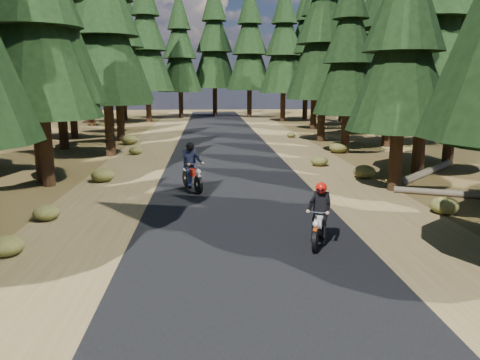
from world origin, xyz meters
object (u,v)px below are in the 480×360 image
object	(u,v)px
log_far	(458,194)
rider_lead	(319,225)
log_near	(427,172)
rider_follow	(192,175)

from	to	relation	value
log_far	rider_lead	bearing A→B (deg)	-119.48
rider_lead	log_far	bearing A→B (deg)	-121.64
log_near	log_far	bearing A→B (deg)	-146.68
log_near	rider_follow	xyz separation A→B (m)	(-10.21, -2.20, 0.45)
log_far	rider_follow	bearing A→B (deg)	-166.89
log_far	rider_follow	world-z (taller)	rider_follow
log_far	rider_lead	size ratio (longest dim) A/B	2.37
log_far	log_near	bearing A→B (deg)	103.10
log_far	rider_follow	xyz separation A→B (m)	(-9.47, 1.76, 0.49)
rider_lead	log_near	bearing A→B (deg)	-107.24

